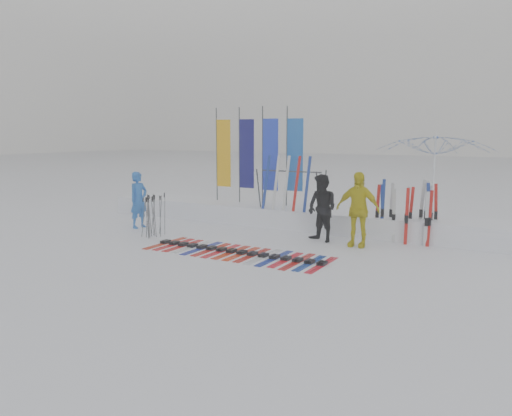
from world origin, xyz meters
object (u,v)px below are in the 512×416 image
Objects in this scene: ski_row at (237,252)px; person_blue at (139,200)px; tent_canopy at (433,183)px; person_yellow at (358,209)px; ski_rack at (291,184)px; person_black at (322,208)px.

person_blue is at bearing 163.01° from ski_row.
tent_canopy reaches higher than ski_row.
tent_canopy is at bearing 62.64° from person_yellow.
ski_rack is at bearing 94.57° from ski_row.
ski_rack is (4.17, 2.24, 0.50)m from person_blue.
person_black is 2.80m from ski_row.
tent_canopy is at bearing 70.14° from person_black.
ski_row is 2.30× the size of ski_rack.
ski_row is 3.86m from ski_rack.
person_black reaches higher than person_blue.
person_yellow is 0.96× the size of ski_rack.
ski_rack is at bearing -160.74° from tent_canopy.
person_yellow is 3.34m from ski_row.
tent_canopy is (1.34, 2.74, 0.53)m from person_yellow.
person_blue is 0.53× the size of tent_canopy.
person_yellow is (1.03, -0.09, 0.06)m from person_black.
ski_row is (-2.30, -2.23, -0.94)m from person_yellow.
tent_canopy is at bearing 53.77° from ski_row.
ski_rack is at bearing 150.85° from person_yellow.
person_blue is 6.82m from person_yellow.
person_blue is 8.90m from tent_canopy.
tent_canopy is 6.34m from ski_row.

